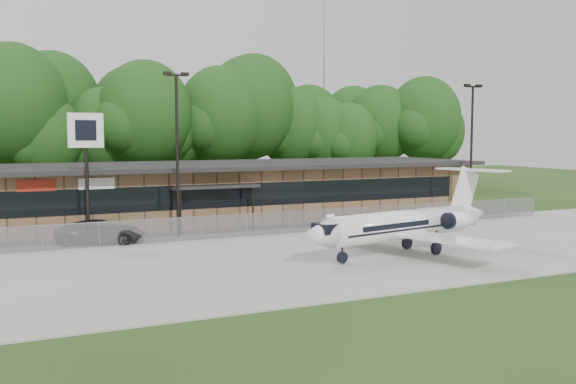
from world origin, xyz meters
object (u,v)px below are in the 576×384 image
business_jet (406,225)px  suv (101,232)px  pole_sign (86,144)px  terminal (217,191)px

business_jet → suv: 17.73m
business_jet → suv: size_ratio=2.64×
suv → business_jet: bearing=-108.8°
business_jet → pole_sign: 18.94m
suv → pole_sign: pole_sign is taller
terminal → business_jet: (4.52, -18.07, -0.54)m
business_jet → suv: (-14.20, 10.58, -0.92)m
terminal → suv: bearing=-142.3°
suv → pole_sign: 5.23m
terminal → pole_sign: pole_sign is taller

